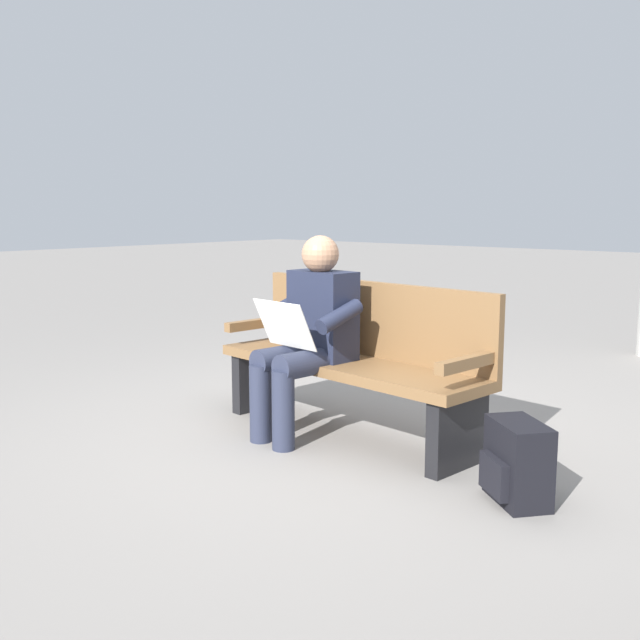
% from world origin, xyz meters
% --- Properties ---
extents(ground_plane, '(40.00, 40.00, 0.00)m').
position_xyz_m(ground_plane, '(0.00, 0.00, 0.00)').
color(ground_plane, gray).
extents(bench_near, '(1.84, 0.65, 0.90)m').
position_xyz_m(bench_near, '(-0.01, -0.07, 0.46)').
color(bench_near, brown).
rests_on(bench_near, ground).
extents(person_seated, '(0.60, 0.60, 1.18)m').
position_xyz_m(person_seated, '(0.17, 0.15, 0.63)').
color(person_seated, '#1E2338').
rests_on(person_seated, ground).
extents(backpack, '(0.38, 0.36, 0.38)m').
position_xyz_m(backpack, '(-1.22, 0.27, 0.18)').
color(backpack, black).
rests_on(backpack, ground).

